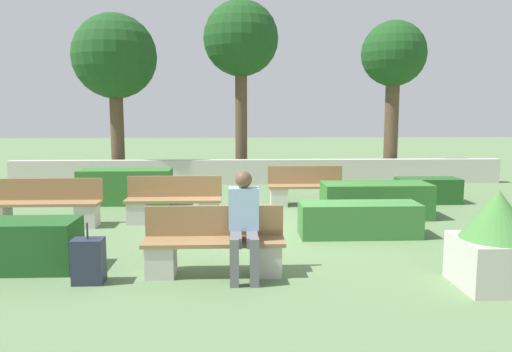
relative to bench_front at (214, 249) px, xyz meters
The scene contains 17 objects.
ground_plane 2.52m from the bench_front, 68.04° to the left, with size 60.00×60.00×0.00m, color #607F51.
perimeter_wall 7.96m from the bench_front, 83.26° to the left, with size 13.98×0.30×0.70m.
bench_front is the anchor object (origin of this frame).
bench_left_side 4.25m from the bench_front, 139.01° to the left, with size 2.05×0.48×0.86m.
bench_right_side 4.97m from the bench_front, 68.28° to the left, with size 1.68×0.49×0.86m.
bench_back 3.15m from the bench_front, 106.24° to the left, with size 1.79×0.48×0.86m.
person_seated_man 0.58m from the bench_front, 19.99° to the right, with size 0.38×0.63×1.34m.
hedge_block_near_left 5.43m from the bench_front, 113.81° to the left, with size 2.04×0.72×0.78m.
hedge_block_mid_left 4.48m from the bench_front, 47.41° to the left, with size 2.09×0.82×0.68m.
hedge_block_mid_right 6.70m from the bench_front, 45.90° to the left, with size 1.39×0.62×0.57m.
hedge_block_far_left 2.99m from the bench_front, 38.37° to the left, with size 1.99×0.67×0.57m.
hedge_block_far_right 2.80m from the bench_front, behind, with size 1.93×0.70×0.66m.
planter_corner_left 3.42m from the bench_front, 10.49° to the right, with size 0.88×0.88×1.17m.
suitcase 1.54m from the bench_front, 169.34° to the right, with size 0.37×0.26×0.75m.
tree_leftmost 9.65m from the bench_front, 110.40° to the left, with size 2.41×2.41×4.84m.
tree_center_left 9.64m from the bench_front, 87.04° to the left, with size 2.22×2.22×5.31m.
tree_center_right 10.36m from the bench_front, 59.91° to the left, with size 1.90×1.90×4.70m.
Camera 1 is at (-0.65, -8.55, 2.10)m, focal length 35.00 mm.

